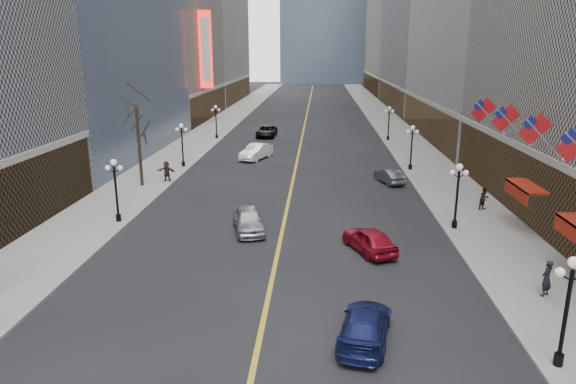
# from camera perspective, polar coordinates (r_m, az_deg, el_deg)

# --- Properties ---
(sidewalk_east) EXTENTS (6.00, 230.00, 0.15)m
(sidewalk_east) POSITION_cam_1_polar(r_m,az_deg,el_deg) (75.82, 12.31, 6.12)
(sidewalk_east) COLOR gray
(sidewalk_east) RESTS_ON ground
(sidewalk_west) EXTENTS (6.00, 230.00, 0.15)m
(sidewalk_west) POSITION_cam_1_polar(r_m,az_deg,el_deg) (76.70, -8.96, 6.39)
(sidewalk_west) COLOR gray
(sidewalk_west) RESTS_ON ground
(lane_line) EXTENTS (0.25, 200.00, 0.02)m
(lane_line) POSITION_cam_1_polar(r_m,az_deg,el_deg) (84.86, 1.84, 7.39)
(lane_line) COLOR gold
(lane_line) RESTS_ON ground
(streetlamp_east_0) EXTENTS (1.26, 0.44, 4.52)m
(streetlamp_east_0) POSITION_cam_1_polar(r_m,az_deg,el_deg) (22.21, 28.66, -10.56)
(streetlamp_east_0) COLOR black
(streetlamp_east_0) RESTS_ON sidewalk_east
(streetlamp_east_1) EXTENTS (1.26, 0.44, 4.52)m
(streetlamp_east_1) POSITION_cam_1_polar(r_m,az_deg,el_deg) (36.39, 18.33, 0.30)
(streetlamp_east_1) COLOR black
(streetlamp_east_1) RESTS_ON sidewalk_east
(streetlamp_east_2) EXTENTS (1.26, 0.44, 4.52)m
(streetlamp_east_2) POSITION_cam_1_polar(r_m,az_deg,el_deg) (53.59, 13.59, 5.34)
(streetlamp_east_2) COLOR black
(streetlamp_east_2) RESTS_ON sidewalk_east
(streetlamp_east_3) EXTENTS (1.26, 0.44, 4.52)m
(streetlamp_east_3) POSITION_cam_1_polar(r_m,az_deg,el_deg) (71.18, 11.15, 7.90)
(streetlamp_east_3) COLOR black
(streetlamp_east_3) RESTS_ON sidewalk_east
(streetlamp_west_1) EXTENTS (1.26, 0.44, 4.52)m
(streetlamp_west_1) POSITION_cam_1_polar(r_m,az_deg,el_deg) (37.92, -18.63, 0.87)
(streetlamp_west_1) COLOR black
(streetlamp_west_1) RESTS_ON sidewalk_west
(streetlamp_west_2) EXTENTS (1.26, 0.44, 4.52)m
(streetlamp_west_2) POSITION_cam_1_polar(r_m,az_deg,el_deg) (54.64, -11.69, 5.64)
(streetlamp_west_2) COLOR black
(streetlamp_west_2) RESTS_ON sidewalk_west
(streetlamp_west_3) EXTENTS (1.26, 0.44, 4.52)m
(streetlamp_west_3) POSITION_cam_1_polar(r_m,az_deg,el_deg) (71.98, -8.00, 8.12)
(streetlamp_west_3) COLOR black
(streetlamp_west_3) RESTS_ON sidewalk_west
(flag_3) EXTENTS (2.87, 0.12, 2.87)m
(flag_3) POSITION_cam_1_polar(r_m,az_deg,el_deg) (33.88, 26.00, 6.03)
(flag_3) COLOR #B2B2B7
(flag_3) RESTS_ON ground
(flag_4) EXTENTS (2.87, 0.12, 2.87)m
(flag_4) POSITION_cam_1_polar(r_m,az_deg,el_deg) (38.51, 23.24, 7.30)
(flag_4) COLOR #B2B2B7
(flag_4) RESTS_ON ground
(flag_5) EXTENTS (2.87, 0.12, 2.87)m
(flag_5) POSITION_cam_1_polar(r_m,az_deg,el_deg) (43.21, 21.07, 8.28)
(flag_5) COLOR #B2B2B7
(flag_5) RESTS_ON ground
(awning_c) EXTENTS (1.40, 4.00, 0.93)m
(awning_c) POSITION_cam_1_polar(r_m,az_deg,el_deg) (37.69, 24.69, 0.44)
(awning_c) COLOR maroon
(awning_c) RESTS_ON ground
(theatre_marquee) EXTENTS (2.00, 0.55, 12.00)m
(theatre_marquee) POSITION_cam_1_polar(r_m,az_deg,el_deg) (85.95, -9.12, 15.33)
(theatre_marquee) COLOR red
(theatre_marquee) RESTS_ON ground
(tree_west_far) EXTENTS (3.60, 3.60, 7.92)m
(tree_west_far) POSITION_cam_1_polar(r_m,az_deg,el_deg) (47.11, -16.43, 7.91)
(tree_west_far) COLOR #2D231C
(tree_west_far) RESTS_ON sidewalk_west
(car_nb_near) EXTENTS (3.00, 5.06, 1.62)m
(car_nb_near) POSITION_cam_1_polar(r_m,az_deg,el_deg) (34.98, -4.40, -3.12)
(car_nb_near) COLOR #A9AAB1
(car_nb_near) RESTS_ON ground
(car_nb_mid) EXTENTS (3.58, 5.50, 1.71)m
(car_nb_mid) POSITION_cam_1_polar(r_m,az_deg,el_deg) (58.29, -3.56, 4.49)
(car_nb_mid) COLOR white
(car_nb_mid) RESTS_ON ground
(car_nb_far) EXTENTS (2.81, 5.68, 1.55)m
(car_nb_far) POSITION_cam_1_polar(r_m,az_deg,el_deg) (73.56, -2.39, 6.73)
(car_nb_far) COLOR black
(car_nb_far) RESTS_ON ground
(car_sb_near) EXTENTS (2.91, 5.16, 1.41)m
(car_sb_near) POSITION_cam_1_polar(r_m,az_deg,el_deg) (22.65, 8.57, -14.44)
(car_sb_near) COLOR navy
(car_sb_near) RESTS_ON ground
(car_sb_mid) EXTENTS (3.50, 4.87, 1.54)m
(car_sb_mid) POSITION_cam_1_polar(r_m,az_deg,el_deg) (31.85, 9.02, -5.25)
(car_sb_mid) COLOR maroon
(car_sb_mid) RESTS_ON ground
(car_sb_far) EXTENTS (2.59, 4.28, 1.33)m
(car_sb_far) POSITION_cam_1_polar(r_m,az_deg,el_deg) (48.58, 11.20, 1.76)
(car_sb_far) COLOR #484D4F
(car_sb_far) RESTS_ON ground
(ped_ne_corner) EXTENTS (0.84, 0.82, 1.87)m
(ped_ne_corner) POSITION_cam_1_polar(r_m,az_deg,el_deg) (28.63, 26.80, -8.56)
(ped_ne_corner) COLOR black
(ped_ne_corner) RESTS_ON sidewalk_east
(ped_east_walk) EXTENTS (0.96, 0.84, 1.73)m
(ped_east_walk) POSITION_cam_1_polar(r_m,az_deg,el_deg) (41.88, 20.98, -0.69)
(ped_east_walk) COLOR black
(ped_east_walk) RESTS_ON sidewalk_east
(ped_west_far) EXTENTS (1.84, 0.76, 1.92)m
(ped_west_far) POSITION_cam_1_polar(r_m,az_deg,el_deg) (48.88, -13.34, 2.26)
(ped_west_far) COLOR #33241C
(ped_west_far) RESTS_ON sidewalk_west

